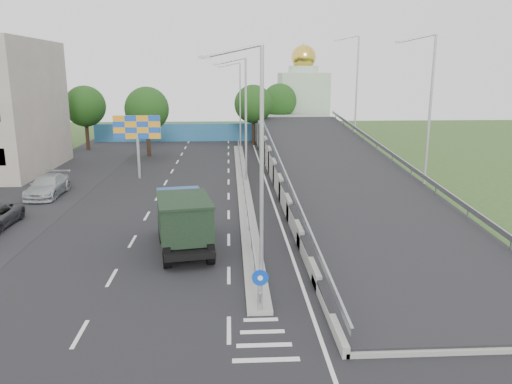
{
  "coord_description": "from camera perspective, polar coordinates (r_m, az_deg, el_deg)",
  "views": [
    {
      "loc": [
        -1.11,
        -15.37,
        9.1
      ],
      "look_at": [
        0.44,
        13.24,
        2.2
      ],
      "focal_mm": 35.0,
      "sensor_mm": 36.0,
      "label": 1
    }
  ],
  "objects": [
    {
      "name": "ground",
      "position": [
        17.9,
        0.92,
        -17.03
      ],
      "size": [
        160.0,
        160.0,
        0.0
      ],
      "primitive_type": "plane",
      "color": "#2D4C1E",
      "rests_on": "ground"
    },
    {
      "name": "tree_median_far",
      "position": [
        63.57,
        -0.3,
        10.0
      ],
      "size": [
        4.8,
        4.8,
        7.6
      ],
      "color": "black",
      "rests_on": "ground"
    },
    {
      "name": "median_guardrail",
      "position": [
        40.26,
        -1.46,
        1.57
      ],
      "size": [
        0.09,
        44.0,
        0.71
      ],
      "color": "gray",
      "rests_on": "median"
    },
    {
      "name": "billboard",
      "position": [
        44.35,
        -13.43,
        6.81
      ],
      "size": [
        4.0,
        0.24,
        5.5
      ],
      "color": "#B2B5B7",
      "rests_on": "ground"
    },
    {
      "name": "parking_strip",
      "position": [
        39.44,
        -25.19,
        -1.11
      ],
      "size": [
        8.0,
        90.0,
        0.05
      ],
      "primitive_type": "cube",
      "color": "black",
      "rests_on": "ground"
    },
    {
      "name": "lamp_post_near",
      "position": [
        21.66,
        0.15,
        4.8
      ],
      "size": [
        2.74,
        0.18,
        10.08
      ],
      "color": "#B2B5B7",
      "rests_on": "median"
    },
    {
      "name": "lamp_post_mid",
      "position": [
        41.52,
        -1.43,
        8.99
      ],
      "size": [
        2.74,
        0.18,
        10.08
      ],
      "color": "#B2B5B7",
      "rests_on": "median"
    },
    {
      "name": "church",
      "position": [
        76.28,
        5.37,
        10.64
      ],
      "size": [
        7.0,
        7.0,
        13.8
      ],
      "color": "#B2CCAD",
      "rests_on": "ground"
    },
    {
      "name": "road_surface",
      "position": [
        36.57,
        -5.97,
        -0.94
      ],
      "size": [
        26.0,
        90.0,
        0.04
      ],
      "primitive_type": "cube",
      "color": "black",
      "rests_on": "ground"
    },
    {
      "name": "tree_left_far",
      "position": [
        62.81,
        -18.95,
        9.24
      ],
      "size": [
        4.8,
        4.8,
        7.6
      ],
      "color": "black",
      "rests_on": "ground"
    },
    {
      "name": "tree_left_mid",
      "position": [
        56.22,
        -12.36,
        9.23
      ],
      "size": [
        4.8,
        4.8,
        7.6
      ],
      "color": "black",
      "rests_on": "ground"
    },
    {
      "name": "lamp_post_far",
      "position": [
        61.47,
        -2.0,
        10.46
      ],
      "size": [
        2.74,
        0.18,
        10.08
      ],
      "color": "#B2B5B7",
      "rests_on": "median"
    },
    {
      "name": "parked_car_d",
      "position": [
        40.55,
        -22.71,
        0.65
      ],
      "size": [
        2.23,
        5.44,
        1.58
      ],
      "primitive_type": "imported",
      "rotation": [
        0.0,
        0.0,
        0.0
      ],
      "color": "#A2A8AB",
      "rests_on": "ground"
    },
    {
      "name": "overpass_ramp",
      "position": [
        40.96,
        9.09,
        3.04
      ],
      "size": [
        10.0,
        50.0,
        3.5
      ],
      "color": "gray",
      "rests_on": "ground"
    },
    {
      "name": "blue_wall",
      "position": [
        67.89,
        -5.56,
        6.8
      ],
      "size": [
        30.0,
        0.5,
        2.4
      ],
      "primitive_type": "cube",
      "color": "#246A85",
      "rests_on": "ground"
    },
    {
      "name": "tree_ramp_far",
      "position": [
        70.84,
        2.7,
        10.35
      ],
      "size": [
        4.8,
        4.8,
        7.6
      ],
      "color": "black",
      "rests_on": "ground"
    },
    {
      "name": "sign_bollard",
      "position": [
        19.34,
        0.47,
        -11.11
      ],
      "size": [
        0.64,
        0.23,
        1.67
      ],
      "color": "black",
      "rests_on": "median"
    },
    {
      "name": "median",
      "position": [
        40.4,
        -1.46,
        0.66
      ],
      "size": [
        1.0,
        44.0,
        0.2
      ],
      "primitive_type": "cube",
      "color": "gray",
      "rests_on": "ground"
    },
    {
      "name": "dump_truck",
      "position": [
        26.45,
        -8.34,
        -3.03
      ],
      "size": [
        3.54,
        6.96,
        2.93
      ],
      "rotation": [
        0.0,
        0.0,
        0.18
      ],
      "color": "black",
      "rests_on": "ground"
    }
  ]
}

